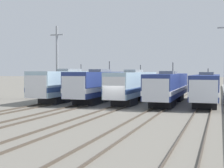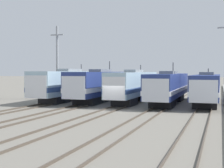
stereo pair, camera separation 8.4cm
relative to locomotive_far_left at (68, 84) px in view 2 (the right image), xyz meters
The scene contains 12 objects.
ground_plane 11.99m from the locomotive_far_left, 39.23° to the right, with size 400.00×400.00×0.00m, color slate.
rail_pair_far_left 7.76m from the locomotive_far_left, 90.00° to the right, with size 1.50×120.00×0.15m.
rail_pair_center_left 9.00m from the locomotive_far_left, 58.52° to the right, with size 1.51×120.00×0.15m.
rail_pair_center 11.98m from the locomotive_far_left, 39.23° to the right, with size 1.51×120.00×0.15m.
rail_pair_center_right 15.74m from the locomotive_far_left, 28.56° to the right, with size 1.51×120.00×0.15m.
rail_pair_far_right 19.83m from the locomotive_far_left, 22.21° to the right, with size 1.50×120.00×0.15m.
locomotive_far_left is the anchor object (origin of this frame).
locomotive_center_left 4.56m from the locomotive_far_left, ahead, with size 3.11×16.51×5.50m.
locomotive_center 9.13m from the locomotive_far_left, ahead, with size 2.79×16.43×4.93m.
locomotive_center_right 13.69m from the locomotive_far_left, ahead, with size 3.01×17.00×5.25m.
locomotive_far_right 18.28m from the locomotive_far_left, ahead, with size 3.01×17.10×4.42m.
catenary_tower_left 4.29m from the locomotive_far_left, 149.24° to the left, with size 2.02×0.35×10.55m.
Camera 2 is at (10.71, -30.98, 4.01)m, focal length 50.00 mm.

